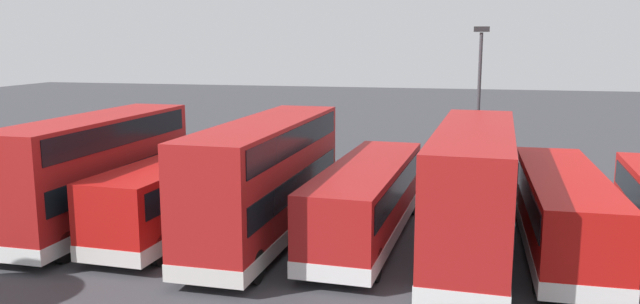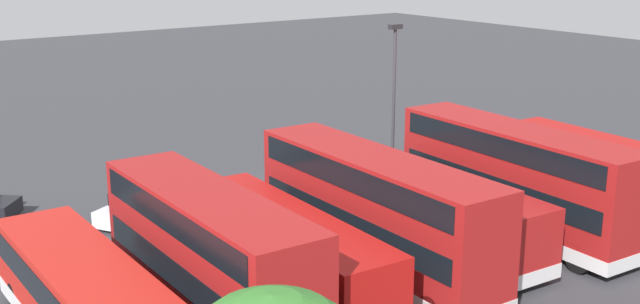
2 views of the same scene
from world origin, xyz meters
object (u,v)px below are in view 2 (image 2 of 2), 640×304
(bus_double_decker_seventh, at_px, (208,257))
(bus_single_deck_near_end, at_px, (607,169))
(bus_double_decker_fifth, at_px, (375,212))
(bus_single_deck_sixth, at_px, (287,251))
(bus_single_deck_second, at_px, (546,179))
(car_small_green, at_px, (139,205))
(lamp_post_tall, at_px, (394,93))
(bus_double_decker_third, at_px, (515,177))
(bus_single_deck_fourth, at_px, (434,208))

(bus_double_decker_seventh, bearing_deg, bus_single_deck_near_end, -179.33)
(bus_double_decker_fifth, relative_size, bus_single_deck_sixth, 1.08)
(bus_single_deck_second, xyz_separation_m, car_small_green, (15.37, -9.97, -0.92))
(lamp_post_tall, bearing_deg, car_small_green, -12.36)
(bus_double_decker_third, height_order, bus_single_deck_sixth, bus_double_decker_third)
(bus_single_deck_near_end, bearing_deg, bus_single_deck_sixth, -1.18)
(bus_single_deck_near_end, bearing_deg, bus_double_decker_third, 1.19)
(bus_single_deck_sixth, xyz_separation_m, bus_double_decker_seventh, (3.37, 0.62, 0.83))
(bus_double_decker_third, relative_size, car_small_green, 2.65)
(bus_single_deck_near_end, relative_size, bus_double_decker_third, 0.96)
(bus_single_deck_sixth, bearing_deg, bus_single_deck_second, -178.87)
(bus_single_deck_sixth, height_order, bus_double_decker_seventh, bus_double_decker_seventh)
(bus_single_deck_fourth, distance_m, bus_single_deck_sixth, 7.35)
(bus_single_deck_fourth, xyz_separation_m, bus_double_decker_seventh, (10.72, 0.95, 0.83))
(bus_single_deck_near_end, relative_size, car_small_green, 2.54)
(bus_single_deck_fourth, bearing_deg, bus_double_decker_third, 167.71)
(bus_single_deck_near_end, bearing_deg, bus_double_decker_fifth, 0.21)
(bus_single_deck_fourth, relative_size, bus_single_deck_sixth, 1.03)
(bus_single_deck_second, relative_size, bus_double_decker_third, 0.92)
(bus_single_deck_second, xyz_separation_m, bus_double_decker_fifth, (10.69, 0.70, 0.83))
(bus_double_decker_fifth, xyz_separation_m, bus_single_deck_sixth, (3.63, -0.42, -0.83))
(bus_single_deck_near_end, distance_m, bus_double_decker_fifth, 14.35)
(bus_single_deck_second, bearing_deg, car_small_green, -32.98)
(bus_single_deck_near_end, height_order, bus_double_decker_seventh, bus_double_decker_seventh)
(bus_double_decker_third, distance_m, lamp_post_tall, 8.36)
(bus_double_decker_seventh, relative_size, car_small_green, 2.38)
(bus_single_deck_second, relative_size, bus_single_deck_sixth, 1.00)
(bus_single_deck_sixth, relative_size, car_small_green, 2.43)
(bus_single_deck_sixth, distance_m, lamp_post_tall, 14.02)
(bus_double_decker_seventh, distance_m, lamp_post_tall, 17.03)
(bus_single_deck_near_end, distance_m, bus_single_deck_sixth, 17.96)
(lamp_post_tall, bearing_deg, bus_double_decker_fifth, 45.63)
(bus_single_deck_near_end, height_order, bus_single_deck_second, same)
(bus_double_decker_fifth, bearing_deg, bus_single_deck_fourth, -168.53)
(bus_single_deck_second, xyz_separation_m, bus_double_decker_seventh, (17.70, 0.90, 0.83))
(bus_double_decker_third, bearing_deg, lamp_post_tall, -91.44)
(bus_double_decker_third, xyz_separation_m, bus_single_deck_sixth, (11.21, -0.51, -0.83))
(bus_double_decker_third, distance_m, bus_double_decker_seventh, 14.58)
(bus_single_deck_sixth, bearing_deg, bus_single_deck_near_end, 178.82)
(bus_single_deck_sixth, xyz_separation_m, car_small_green, (1.05, -10.26, -0.92))
(bus_single_deck_near_end, xyz_separation_m, bus_single_deck_second, (3.63, -0.65, -0.00))
(bus_single_deck_second, bearing_deg, bus_double_decker_third, 14.26)
(car_small_green, xyz_separation_m, lamp_post_tall, (-12.45, 2.73, 4.05))
(bus_single_deck_second, bearing_deg, bus_single_deck_near_end, 169.82)
(bus_single_deck_near_end, relative_size, bus_double_decker_seventh, 1.07)
(bus_double_decker_fifth, relative_size, lamp_post_tall, 1.44)
(bus_single_deck_sixth, bearing_deg, bus_double_decker_fifth, 173.39)
(bus_single_deck_second, distance_m, lamp_post_tall, 8.41)
(bus_single_deck_sixth, height_order, lamp_post_tall, lamp_post_tall)
(bus_double_decker_fifth, bearing_deg, car_small_green, -66.35)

